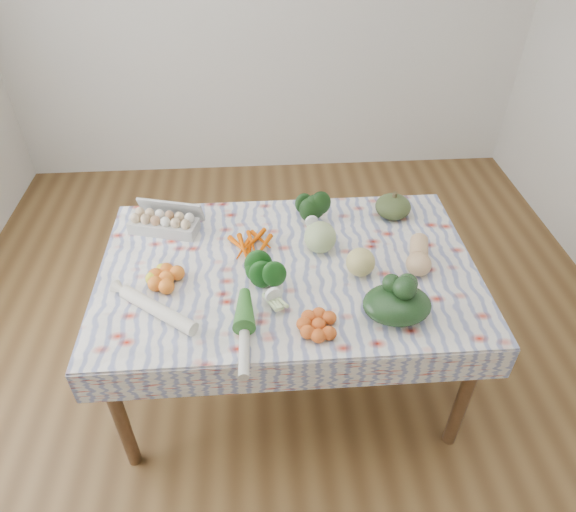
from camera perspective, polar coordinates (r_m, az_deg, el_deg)
The scene contains 16 objects.
ground at distance 2.83m, azimuth 0.00°, elevation -12.93°, with size 4.50×4.50×0.00m, color brown.
dining_table at distance 2.33m, azimuth 0.00°, elevation -2.69°, with size 1.60×1.00×0.75m.
tablecloth at distance 2.28m, azimuth 0.00°, elevation -1.24°, with size 1.66×1.06×0.01m, color silver.
egg_carton at distance 2.52m, azimuth -13.66°, elevation 3.49°, with size 0.32×0.13×0.09m, color #B7B7B2.
carrot_bunch at distance 2.34m, azimuth -4.16°, elevation 0.76°, with size 0.21×0.19×0.04m, color #E05400.
kale_bunch at distance 2.49m, azimuth 2.51°, elevation 5.11°, with size 0.17×0.15×0.15m, color #163413.
kabocha_squash at distance 2.60m, azimuth 11.59°, elevation 5.41°, with size 0.18×0.18×0.11m, color #404F27.
cabbage at distance 2.32m, azimuth 3.60°, elevation 2.10°, with size 0.15×0.15×0.15m, color #9DB474.
butternut_squash at distance 2.32m, azimuth 14.37°, elevation 0.21°, with size 0.11×0.23×0.11m, color tan.
orange_cluster at distance 2.22m, azimuth -13.36°, elevation -2.39°, with size 0.21×0.21×0.07m, color orange.
broccoli at distance 2.10m, azimuth -2.34°, elevation -3.04°, with size 0.17×0.17×0.12m, color #154B15.
mandarin_cluster at distance 1.98m, azimuth 3.43°, elevation -7.54°, with size 0.19×0.19×0.06m, color #DB5A1D.
grapefruit at distance 2.22m, azimuth 8.06°, elevation -0.67°, with size 0.13×0.13×0.13m, color #CABD6B.
spinach_bag at distance 2.06m, azimuth 12.01°, elevation -5.28°, with size 0.27×0.22×0.12m, color black.
daikon at distance 2.10m, azimuth -14.27°, elevation -5.80°, with size 0.06×0.06×0.40m, color white.
leek at distance 1.96m, azimuth -4.86°, elevation -8.67°, with size 0.04×0.04×0.40m, color beige.
Camera 1 is at (-0.12, -1.72, 2.24)m, focal length 32.00 mm.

